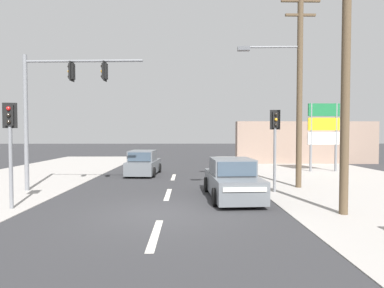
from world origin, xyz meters
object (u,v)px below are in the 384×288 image
(pedestal_signal_left_kerb, at_px, (10,137))
(sedan_receding_far, at_px, (232,180))
(pedestal_signal_right_kerb, at_px, (275,137))
(traffic_signal_mast, at_px, (54,97))
(shopping_plaza_sign, at_px, (324,127))
(utility_pole_foreground_right, at_px, (343,27))
(utility_pole_midground_right, at_px, (297,83))
(hatchback_oncoming_mid, at_px, (144,164))

(pedestal_signal_left_kerb, distance_m, sedan_receding_far, 8.02)
(pedestal_signal_right_kerb, bearing_deg, pedestal_signal_left_kerb, -163.98)
(pedestal_signal_right_kerb, height_order, pedestal_signal_left_kerb, same)
(sedan_receding_far, bearing_deg, pedestal_signal_left_kerb, -167.39)
(traffic_signal_mast, distance_m, shopping_plaza_sign, 16.43)
(utility_pole_foreground_right, xyz_separation_m, utility_pole_midground_right, (0.33, 4.71, -0.89))
(pedestal_signal_right_kerb, xyz_separation_m, hatchback_oncoming_mid, (-6.48, 5.65, -1.71))
(utility_pole_midground_right, height_order, sedan_receding_far, utility_pole_midground_right)
(pedestal_signal_left_kerb, bearing_deg, hatchback_oncoming_mid, 69.28)
(utility_pole_foreground_right, relative_size, utility_pole_midground_right, 1.19)
(utility_pole_foreground_right, distance_m, shopping_plaza_sign, 11.94)
(utility_pole_foreground_right, height_order, sedan_receding_far, utility_pole_foreground_right)
(utility_pole_foreground_right, xyz_separation_m, pedestal_signal_left_kerb, (-10.64, 0.84, -3.39))
(traffic_signal_mast, xyz_separation_m, sedan_receding_far, (7.58, -1.51, -3.44))
(traffic_signal_mast, relative_size, shopping_plaza_sign, 1.30)
(utility_pole_midground_right, distance_m, hatchback_oncoming_mid, 9.95)
(utility_pole_foreground_right, relative_size, sedan_receding_far, 2.52)
(utility_pole_midground_right, bearing_deg, pedestal_signal_right_kerb, -139.95)
(utility_pole_midground_right, relative_size, traffic_signal_mast, 1.52)
(pedestal_signal_left_kerb, xyz_separation_m, shopping_plaza_sign, (15.03, 9.89, 0.57))
(utility_pole_midground_right, bearing_deg, traffic_signal_mast, -176.59)
(pedestal_signal_right_kerb, bearing_deg, shopping_plaza_sign, 52.96)
(pedestal_signal_left_kerb, bearing_deg, traffic_signal_mast, 88.82)
(utility_pole_foreground_right, relative_size, shopping_plaza_sign, 2.36)
(utility_pole_foreground_right, bearing_deg, pedestal_signal_left_kerb, 175.48)
(shopping_plaza_sign, bearing_deg, pedestal_signal_left_kerb, -146.66)
(pedestal_signal_right_kerb, bearing_deg, utility_pole_foreground_right, -74.84)
(pedestal_signal_left_kerb, height_order, shopping_plaza_sign, shopping_plaza_sign)
(shopping_plaza_sign, bearing_deg, hatchback_oncoming_mid, -172.94)
(pedestal_signal_left_kerb, height_order, hatchback_oncoming_mid, pedestal_signal_left_kerb)
(utility_pole_foreground_right, xyz_separation_m, pedestal_signal_right_kerb, (-0.98, 3.62, -3.39))
(pedestal_signal_right_kerb, xyz_separation_m, pedestal_signal_left_kerb, (-9.66, -2.77, 0.00))
(utility_pole_foreground_right, bearing_deg, utility_pole_midground_right, 86.02)
(pedestal_signal_right_kerb, distance_m, shopping_plaza_sign, 8.93)
(sedan_receding_far, relative_size, hatchback_oncoming_mid, 1.16)
(traffic_signal_mast, bearing_deg, sedan_receding_far, -11.28)
(sedan_receding_far, bearing_deg, utility_pole_foreground_right, -40.47)
(utility_pole_midground_right, bearing_deg, shopping_plaza_sign, 55.97)
(utility_pole_midground_right, distance_m, traffic_signal_mast, 10.95)
(shopping_plaza_sign, xyz_separation_m, sedan_receding_far, (-7.38, -8.18, -2.28))
(pedestal_signal_left_kerb, relative_size, sedan_receding_far, 0.83)
(utility_pole_foreground_right, distance_m, traffic_signal_mast, 11.45)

